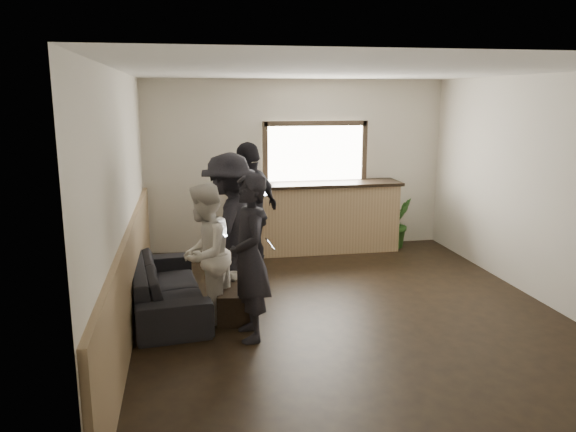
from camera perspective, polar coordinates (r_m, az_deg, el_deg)
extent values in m
cube|color=black|center=(6.88, 5.88, -9.56)|extent=(5.00, 6.00, 0.01)
cube|color=silver|center=(6.40, 6.44, 14.43)|extent=(5.00, 6.00, 0.01)
cube|color=beige|center=(9.38, 0.90, 5.18)|extent=(5.00, 0.01, 2.80)
cube|color=beige|center=(3.80, 19.21, -5.95)|extent=(5.00, 0.01, 2.80)
cube|color=beige|center=(6.26, -16.36, 1.19)|extent=(0.01, 6.00, 2.80)
cube|color=beige|center=(7.59, 24.56, 2.43)|extent=(0.01, 6.00, 2.80)
cube|color=#957854|center=(6.47, -15.64, -6.21)|extent=(0.06, 5.90, 1.10)
cube|color=#A6835A|center=(9.27, 3.09, -0.24)|extent=(2.60, 0.60, 1.10)
cube|color=black|center=(9.17, 3.13, 3.27)|extent=(2.70, 0.68, 0.05)
cube|color=white|center=(9.38, 2.76, 6.40)|extent=(1.60, 0.06, 0.90)
cube|color=#3F3326|center=(9.31, 2.83, 9.38)|extent=(1.72, 0.08, 0.08)
cube|color=#3F3326|center=(9.19, -2.33, 6.29)|extent=(0.08, 0.08, 1.06)
cube|color=#3F3326|center=(9.58, 7.73, 6.42)|extent=(0.08, 0.08, 1.06)
imported|color=black|center=(6.92, -12.23, -6.99)|extent=(1.03, 2.13, 0.60)
cube|color=black|center=(6.68, -4.95, -8.56)|extent=(0.57, 0.87, 0.36)
imported|color=silver|center=(6.81, -5.56, -6.13)|extent=(0.18, 0.18, 0.10)
imported|color=silver|center=(6.46, -3.95, -7.21)|extent=(0.13, 0.13, 0.08)
imported|color=#2D6623|center=(9.69, 11.14, -0.67)|extent=(0.55, 0.48, 0.85)
imported|color=black|center=(5.87, -3.91, -4.27)|extent=(0.48, 0.68, 1.76)
cube|color=black|center=(5.88, -1.83, -2.86)|extent=(0.10, 0.08, 0.12)
cube|color=silver|center=(5.87, -1.82, -2.83)|extent=(0.08, 0.07, 0.11)
imported|color=silver|center=(6.35, -8.46, -3.86)|extent=(0.86, 0.95, 1.60)
cube|color=black|center=(6.21, -6.64, -1.60)|extent=(0.11, 0.10, 0.12)
cube|color=silver|center=(6.20, -6.64, -1.58)|extent=(0.10, 0.09, 0.11)
imported|color=black|center=(6.96, -5.95, -1.25)|extent=(1.16, 1.38, 1.86)
cube|color=black|center=(6.86, -4.27, -0.29)|extent=(0.11, 0.11, 0.12)
cube|color=silver|center=(6.85, -4.26, -0.27)|extent=(0.10, 0.09, 0.11)
imported|color=black|center=(7.71, -3.84, 0.37)|extent=(1.13, 1.14, 1.93)
cube|color=black|center=(7.52, -2.55, 2.50)|extent=(0.12, 0.12, 0.12)
cube|color=silver|center=(7.52, -2.54, 2.53)|extent=(0.10, 0.10, 0.11)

